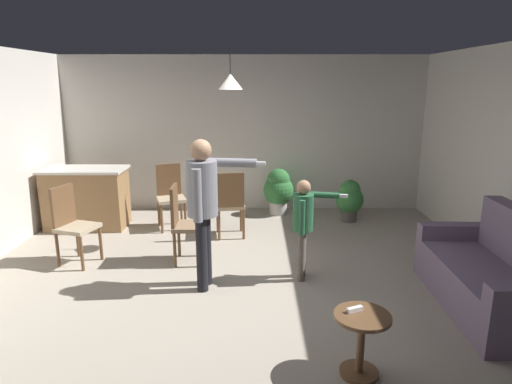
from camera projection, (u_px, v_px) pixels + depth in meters
The scene contains 15 objects.
ground at pixel (239, 285), 4.99m from camera, with size 7.68×7.68×0.00m, color #9E9384.
wall_back at pixel (246, 134), 7.77m from camera, with size 6.40×0.10×2.70m, color beige.
couch_floral at pixel (495, 278), 4.40m from camera, with size 0.89×1.82×1.00m.
kitchen_counter at pixel (89, 198), 6.90m from camera, with size 1.26×0.66×0.95m.
side_table_by_couch at pixel (363, 337), 3.39m from camera, with size 0.44×0.44×0.52m.
person_adult at pixel (205, 198), 4.70m from camera, with size 0.85×0.48×1.67m.
person_child at pixel (306, 219), 4.98m from camera, with size 0.63×0.34×1.18m.
dining_chair_by_counter at pixel (186, 221), 5.52m from camera, with size 0.43×0.43×1.00m.
dining_chair_near_wall at pixel (232, 202), 6.40m from camera, with size 0.47×0.47×1.00m.
dining_chair_centre_back at pixel (172, 194), 6.87m from camera, with size 0.53×0.53×1.00m.
dining_chair_spare at pixel (74, 222), 5.49m from camera, with size 0.53×0.53×1.00m.
potted_plant_corner at pixel (280, 189), 7.58m from camera, with size 0.52×0.52×0.80m.
potted_plant_by_wall at pixel (352, 199), 7.20m from camera, with size 0.45×0.45×0.70m.
spare_remote_on_table at pixel (357, 310), 3.38m from camera, with size 0.04×0.13×0.04m, color white.
ceiling_light_pendant at pixel (232, 82), 5.65m from camera, with size 0.32×0.32×0.55m.
Camera 1 is at (0.22, -4.58, 2.24)m, focal length 30.77 mm.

